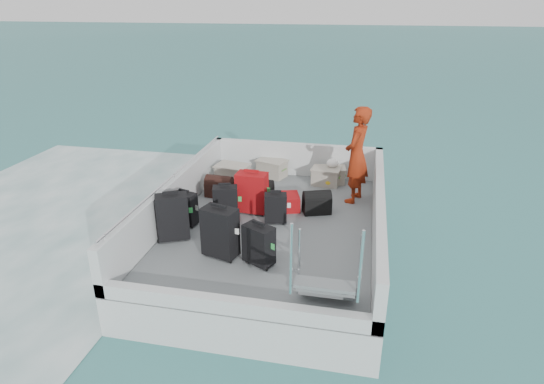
{
  "coord_description": "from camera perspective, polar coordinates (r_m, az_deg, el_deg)",
  "views": [
    {
      "loc": [
        1.4,
        -6.75,
        4.13
      ],
      "look_at": [
        -0.11,
        0.47,
        1.0
      ],
      "focal_mm": 30.0,
      "sensor_mm": 36.0,
      "label": 1
    }
  ],
  "objects": [
    {
      "name": "crate_1",
      "position": [
        9.73,
        0.0,
        2.92
      ],
      "size": [
        0.67,
        0.56,
        0.34
      ],
      "primitive_type": "cube",
      "rotation": [
        0.0,
        0.0,
        -0.36
      ],
      "color": "#ADA496",
      "rests_on": "deck"
    },
    {
      "name": "suitcase_7",
      "position": [
        7.66,
        0.45,
        -2.09
      ],
      "size": [
        0.41,
        0.29,
        0.53
      ],
      "primitive_type": "cube",
      "rotation": [
        0.0,
        0.0,
        0.21
      ],
      "color": "black",
      "rests_on": "deck"
    },
    {
      "name": "suitcase_8",
      "position": [
        8.21,
        1.0,
        -1.28
      ],
      "size": [
        0.79,
        0.63,
        0.27
      ],
      "primitive_type": "cube",
      "rotation": [
        0.0,
        0.0,
        1.86
      ],
      "color": "#A20C14",
      "rests_on": "deck"
    },
    {
      "name": "duffel_2",
      "position": [
        8.11,
        5.65,
        -1.54
      ],
      "size": [
        0.56,
        0.44,
        0.32
      ],
      "primitive_type": null,
      "rotation": [
        0.0,
        0.0,
        0.34
      ],
      "color": "black",
      "rests_on": "deck"
    },
    {
      "name": "suitcase_3",
      "position": [
        6.68,
        -6.53,
        -5.11
      ],
      "size": [
        0.57,
        0.42,
        0.77
      ],
      "primitive_type": "cube",
      "rotation": [
        0.0,
        0.0,
        -0.28
      ],
      "color": "black",
      "rests_on": "deck"
    },
    {
      "name": "duffel_0",
      "position": [
        8.81,
        -6.62,
        0.46
      ],
      "size": [
        0.53,
        0.34,
        0.32
      ],
      "primitive_type": null,
      "rotation": [
        0.0,
        0.0,
        -0.08
      ],
      "color": "black",
      "rests_on": "deck"
    },
    {
      "name": "crate_2",
      "position": [
        9.48,
        7.51,
        2.06
      ],
      "size": [
        0.56,
        0.44,
        0.31
      ],
      "primitive_type": "cube",
      "rotation": [
        0.0,
        0.0,
        0.18
      ],
      "color": "#ADA496",
      "rests_on": "deck"
    },
    {
      "name": "ferry_hull",
      "position": [
        7.89,
        0.08,
        -6.07
      ],
      "size": [
        3.6,
        5.0,
        0.6
      ],
      "primitive_type": "cube",
      "color": "silver",
      "rests_on": "ground"
    },
    {
      "name": "suitcase_1",
      "position": [
        7.72,
        -10.82,
        -2.12
      ],
      "size": [
        0.42,
        0.3,
        0.57
      ],
      "primitive_type": "cube",
      "rotation": [
        0.0,
        0.0,
        -0.24
      ],
      "color": "black",
      "rests_on": "deck"
    },
    {
      "name": "deck",
      "position": [
        7.74,
        0.09,
        -4.07
      ],
      "size": [
        3.3,
        4.7,
        0.02
      ],
      "primitive_type": "cube",
      "color": "slate",
      "rests_on": "ferry_hull"
    },
    {
      "name": "passenger",
      "position": [
        8.45,
        10.59,
        4.57
      ],
      "size": [
        0.59,
        0.75,
        1.79
      ],
      "primitive_type": "imported",
      "rotation": [
        0.0,
        0.0,
        -1.85
      ],
      "color": "red",
      "rests_on": "deck"
    },
    {
      "name": "deck_fittings",
      "position": [
        7.23,
        2.26,
        -2.76
      ],
      "size": [
        3.6,
        5.0,
        0.9
      ],
      "color": "silver",
      "rests_on": "deck"
    },
    {
      "name": "wake_foam",
      "position": [
        10.05,
        -27.86,
        -4.14
      ],
      "size": [
        10.0,
        10.0,
        0.0
      ],
      "primitive_type": "plane",
      "color": "white",
      "rests_on": "ground"
    },
    {
      "name": "suitcase_5",
      "position": [
        8.02,
        -2.54,
        -0.11
      ],
      "size": [
        0.55,
        0.35,
        0.73
      ],
      "primitive_type": "cube",
      "rotation": [
        0.0,
        0.0,
        -0.06
      ],
      "color": "#A20C14",
      "rests_on": "deck"
    },
    {
      "name": "suitcase_2",
      "position": [
        7.82,
        -5.86,
        -1.4
      ],
      "size": [
        0.47,
        0.35,
        0.6
      ],
      "primitive_type": "cube",
      "rotation": [
        0.0,
        0.0,
        0.27
      ],
      "color": "black",
      "rests_on": "deck"
    },
    {
      "name": "suitcase_0",
      "position": [
        7.27,
        -12.35,
        -3.14
      ],
      "size": [
        0.56,
        0.46,
        0.75
      ],
      "primitive_type": "cube",
      "rotation": [
        0.0,
        0.0,
        0.44
      ],
      "color": "black",
      "rests_on": "deck"
    },
    {
      "name": "suitcase_6",
      "position": [
        6.49,
        -1.67,
        -6.69
      ],
      "size": [
        0.5,
        0.43,
        0.6
      ],
      "primitive_type": "cube",
      "rotation": [
        0.0,
        0.0,
        -0.48
      ],
      "color": "black",
      "rests_on": "deck"
    },
    {
      "name": "ground",
      "position": [
        8.04,
        0.08,
        -7.94
      ],
      "size": [
        160.0,
        160.0,
        0.0
      ],
      "primitive_type": "plane",
      "color": "#1B6161",
      "rests_on": "ground"
    },
    {
      "name": "crate_0",
      "position": [
        9.38,
        -4.96,
        2.15
      ],
      "size": [
        0.69,
        0.53,
        0.38
      ],
      "primitive_type": "cube",
      "rotation": [
        0.0,
        0.0,
        -0.18
      ],
      "color": "#ADA496",
      "rests_on": "deck"
    },
    {
      "name": "yellow_bag",
      "position": [
        9.31,
        7.19,
        1.38
      ],
      "size": [
        0.28,
        0.26,
        0.22
      ],
      "primitive_type": "ellipsoid",
      "color": "gold",
      "rests_on": "deck"
    },
    {
      "name": "duffel_1",
      "position": [
        8.59,
        -1.58,
        0.03
      ],
      "size": [
        0.53,
        0.35,
        0.32
      ],
      "primitive_type": null,
      "rotation": [
        0.0,
        0.0,
        -0.1
      ],
      "color": "black",
      "rests_on": "deck"
    },
    {
      "name": "crate_3",
      "position": [
        9.37,
        6.76,
        1.87
      ],
      "size": [
        0.57,
        0.43,
        0.32
      ],
      "primitive_type": "cube",
      "rotation": [
        0.0,
        0.0,
        -0.11
      ],
      "color": "#ADA496",
      "rests_on": "deck"
    },
    {
      "name": "white_bag",
      "position": [
        9.4,
        7.59,
        3.45
      ],
      "size": [
        0.24,
        0.24,
        0.18
      ],
      "primitive_type": "ellipsoid",
      "color": "white",
      "rests_on": "crate_2"
    }
  ]
}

